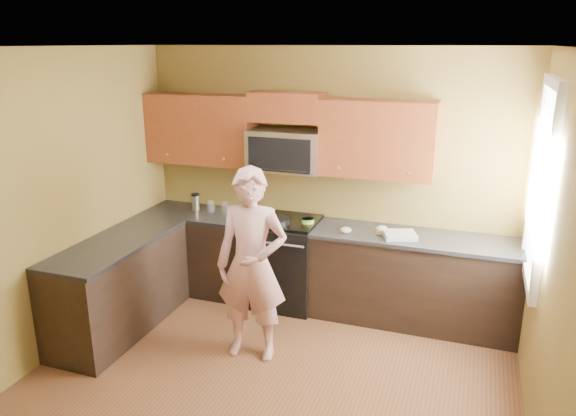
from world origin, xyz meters
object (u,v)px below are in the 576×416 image
at_px(stove, 282,261).
at_px(travel_mug, 196,210).
at_px(woman, 252,265).
at_px(frying_pan, 277,224).
at_px(butter_tub, 308,226).
at_px(microwave, 286,170).

xyz_separation_m(stove, travel_mug, (-1.06, 0.07, 0.44)).
bearing_deg(woman, stove, 89.24).
bearing_deg(frying_pan, woman, -83.34).
bearing_deg(frying_pan, stove, 90.42).
bearing_deg(butter_tub, travel_mug, 175.82).
xyz_separation_m(stove, frying_pan, (0.00, -0.16, 0.47)).
height_order(stove, travel_mug, travel_mug).
height_order(stove, microwave, microwave).
height_order(frying_pan, butter_tub, frying_pan).
xyz_separation_m(microwave, frying_pan, (0.00, -0.28, -0.50)).
distance_m(butter_tub, travel_mug, 1.35).
distance_m(microwave, frying_pan, 0.57).
bearing_deg(butter_tub, frying_pan, -156.23).
distance_m(woman, frying_pan, 0.92).
relative_size(frying_pan, butter_tub, 3.45).
bearing_deg(frying_pan, butter_tub, 23.78).
distance_m(microwave, woman, 1.33).
height_order(woman, frying_pan, woman).
bearing_deg(stove, microwave, 90.00).
bearing_deg(stove, travel_mug, 176.08).
relative_size(microwave, travel_mug, 4.00).
bearing_deg(butter_tub, stove, 174.88).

